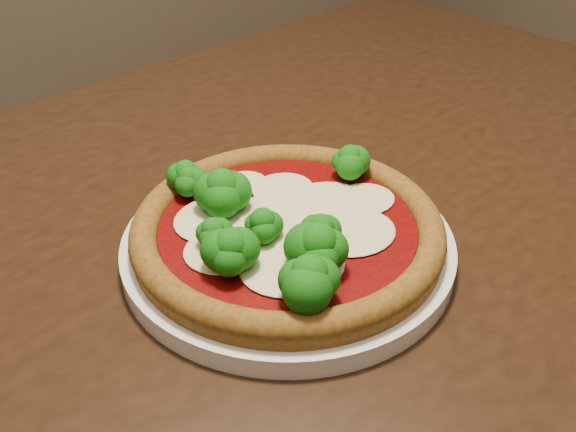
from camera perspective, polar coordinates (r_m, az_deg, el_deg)
dining_table at (r=0.65m, az=-0.95°, el=-7.60°), size 1.50×1.14×0.75m
plate at (r=0.56m, az=0.00°, el=-2.61°), size 0.29×0.29×0.02m
pizza at (r=0.54m, az=-0.40°, el=-0.97°), size 0.27×0.27×0.06m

